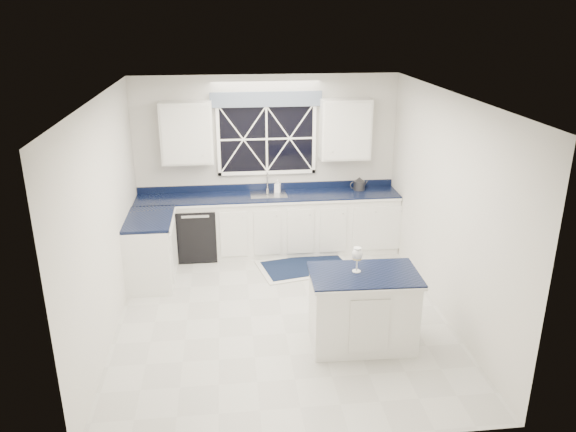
{
  "coord_description": "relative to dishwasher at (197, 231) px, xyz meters",
  "views": [
    {
      "loc": [
        -0.61,
        -6.13,
        3.59
      ],
      "look_at": [
        0.12,
        0.4,
        1.16
      ],
      "focal_mm": 35.0,
      "sensor_mm": 36.0,
      "label": 1
    }
  ],
  "objects": [
    {
      "name": "dishwasher",
      "position": [
        0.0,
        0.0,
        0.0
      ],
      "size": [
        0.6,
        0.58,
        0.82
      ],
      "primitive_type": "cube",
      "color": "black",
      "rests_on": "ground"
    },
    {
      "name": "wine_glass",
      "position": [
        1.86,
        -2.64,
        0.67
      ],
      "size": [
        0.12,
        0.12,
        0.28
      ],
      "color": "silver",
      "rests_on": "island"
    },
    {
      "name": "kettle",
      "position": [
        2.52,
        0.11,
        0.62
      ],
      "size": [
        0.29,
        0.19,
        0.2
      ],
      "rotation": [
        0.0,
        0.0,
        0.1
      ],
      "color": "#313134",
      "rests_on": "countertop"
    },
    {
      "name": "ground",
      "position": [
        1.1,
        -1.95,
        -0.41
      ],
      "size": [
        4.5,
        4.5,
        0.0
      ],
      "primitive_type": "plane",
      "color": "#B8B8B3",
      "rests_on": "ground"
    },
    {
      "name": "countertop",
      "position": [
        1.1,
        0.0,
        0.51
      ],
      "size": [
        3.98,
        0.64,
        0.04
      ],
      "primitive_type": "cube",
      "color": "black",
      "rests_on": "base_cabinets"
    },
    {
      "name": "rug",
      "position": [
        1.59,
        -0.61,
        -0.4
      ],
      "size": [
        1.5,
        1.09,
        0.02
      ],
      "rotation": [
        0.0,
        0.0,
        0.21
      ],
      "color": "beige",
      "rests_on": "ground"
    },
    {
      "name": "soap_bottle",
      "position": [
        1.25,
        0.15,
        0.63
      ],
      "size": [
        0.11,
        0.11,
        0.19
      ],
      "primitive_type": "imported",
      "rotation": [
        0.0,
        0.0,
        -0.26
      ],
      "color": "silver",
      "rests_on": "countertop"
    },
    {
      "name": "base_cabinets",
      "position": [
        0.77,
        -0.17,
        0.04
      ],
      "size": [
        3.99,
        1.6,
        0.9
      ],
      "color": "white",
      "rests_on": "ground"
    },
    {
      "name": "window",
      "position": [
        1.1,
        0.25,
        1.42
      ],
      "size": [
        1.65,
        0.09,
        1.26
      ],
      "color": "black",
      "rests_on": "ground"
    },
    {
      "name": "faucet",
      "position": [
        1.1,
        0.19,
        0.69
      ],
      "size": [
        0.05,
        0.2,
        0.3
      ],
      "color": "#B2B2B5",
      "rests_on": "countertop"
    },
    {
      "name": "island",
      "position": [
        1.93,
        -2.69,
        0.04
      ],
      "size": [
        1.21,
        0.75,
        0.89
      ],
      "rotation": [
        0.0,
        0.0,
        -0.03
      ],
      "color": "white",
      "rests_on": "ground"
    },
    {
      "name": "upper_cabinets",
      "position": [
        1.1,
        0.13,
        1.49
      ],
      "size": [
        3.1,
        0.34,
        0.9
      ],
      "color": "white",
      "rests_on": "ground"
    },
    {
      "name": "back_wall",
      "position": [
        1.1,
        0.3,
        0.94
      ],
      "size": [
        4.0,
        0.1,
        2.7
      ],
      "primitive_type": "cube",
      "color": "silver",
      "rests_on": "ground"
    }
  ]
}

